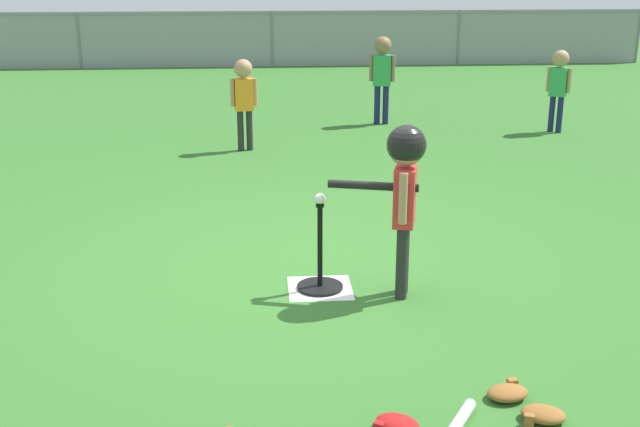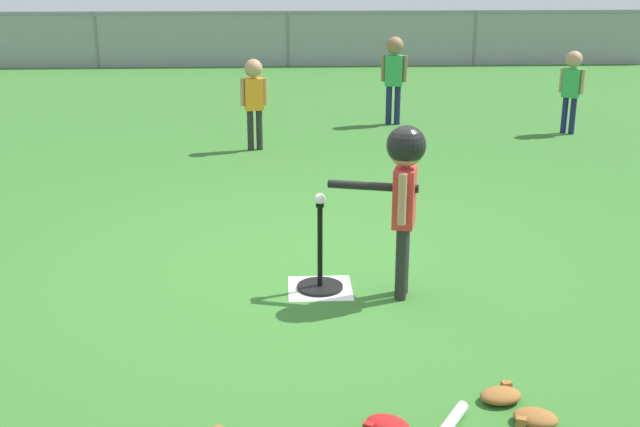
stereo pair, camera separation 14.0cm
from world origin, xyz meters
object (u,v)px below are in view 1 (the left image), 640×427
Objects in this scene: spare_bat_silver at (457,425)px; fielder_deep_left at (244,92)px; baseball_on_tee at (320,199)px; fielder_near_left at (382,68)px; fielder_deep_right at (559,80)px; batter_child at (404,176)px; glove_near_bats at (508,393)px; batting_tee at (320,276)px; glove_by_plate at (397,424)px; glove_outfield_drop at (543,415)px.

fielder_deep_left is at bearing 100.35° from spare_bat_silver.
fielder_near_left reaches higher than baseball_on_tee.
fielder_deep_right reaches higher than baseball_on_tee.
batter_child is at bearing 89.68° from spare_bat_silver.
fielder_near_left reaches higher than spare_bat_silver.
batter_child reaches higher than glove_near_bats.
batting_tee is 6.08m from fielder_deep_right.
glove_near_bats is (0.32, -1.36, -0.80)m from batter_child.
fielder_deep_left reaches higher than glove_by_plate.
fielder_deep_right is 7.00m from glove_near_bats.
batter_child is 1.10× the size of fielder_deep_right.
fielder_deep_left reaches higher than glove_near_bats.
fielder_near_left is 7.53m from glove_by_plate.
spare_bat_silver is at bearing -90.32° from batter_child.
spare_bat_silver is at bearing -95.86° from fielder_near_left.
fielder_near_left reaches higher than batter_child.
spare_bat_silver is (-0.76, -7.44, -0.74)m from fielder_near_left.
glove_near_bats is at bearing -93.44° from fielder_near_left.
fielder_deep_left is (-0.57, 4.22, 0.60)m from batting_tee.
fielder_deep_right is at bearing -18.23° from fielder_near_left.
fielder_deep_left reaches higher than batting_tee.
baseball_on_tee is 4.26m from fielder_deep_left.
fielder_deep_right is at bearing 54.71° from batting_tee.
glove_near_bats is (1.43, -5.73, -0.66)m from fielder_deep_left.
fielder_deep_right is (2.96, 5.09, -0.15)m from batter_child.
fielder_near_left is 2.20× the size of spare_bat_silver.
spare_bat_silver is 0.43m from glove_near_bats.
batting_tee is 0.57× the size of fielder_deep_left.
glove_outfield_drop is (0.97, -1.73, -0.62)m from baseball_on_tee.
glove_near_bats is (0.86, -1.51, -0.06)m from batting_tee.
baseball_on_tee is at bearing -82.37° from fielder_deep_left.
fielder_near_left is 4.86× the size of glove_near_bats.
fielder_near_left reaches higher than batting_tee.
batter_child is 0.99× the size of fielder_near_left.
batting_tee is at bearing -102.86° from fielder_near_left.
glove_by_plate is at bearing -177.97° from glove_outfield_drop.
fielder_deep_left reaches higher than baseball_on_tee.
batter_child is at bearing -15.12° from batting_tee.
fielder_near_left reaches higher than fielder_deep_left.
glove_by_plate is 0.74m from glove_outfield_drop.
fielder_deep_left is 3.98× the size of glove_by_plate.
fielder_deep_right reaches higher than batting_tee.
glove_by_plate is at bearing -82.33° from batting_tee.
batter_child reaches higher than baseball_on_tee.
glove_near_bats and glove_outfield_drop have the same top height.
glove_near_bats is at bearing -60.27° from baseball_on_tee.
spare_bat_silver is at bearing -73.39° from batting_tee.
glove_near_bats is (-2.63, -6.45, -0.65)m from fielder_deep_right.
glove_near_bats is at bearing -112.21° from fielder_deep_right.
glove_outfield_drop is (0.74, 0.03, 0.00)m from glove_by_plate.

